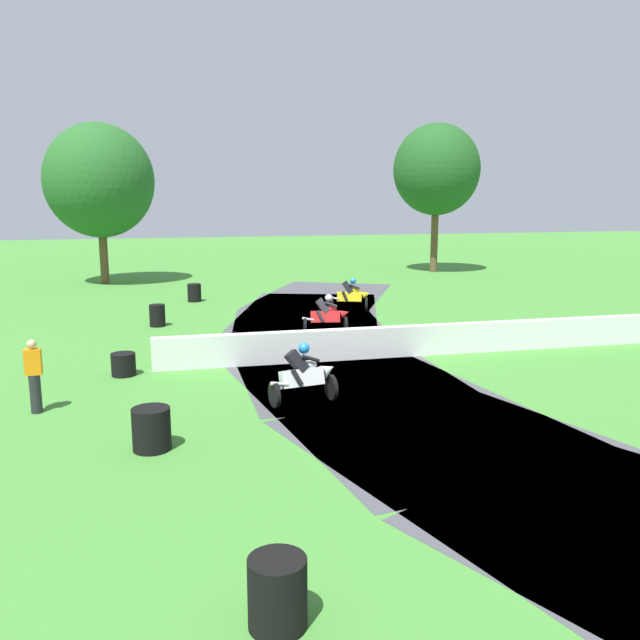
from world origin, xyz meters
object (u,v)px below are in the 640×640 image
Objects in this scene: tire_stack_near at (194,293)px; motorcycle_chase_red at (327,315)px; tire_stack_far at (151,429)px; motorcycle_trailing_white at (305,375)px; tire_stack_mid_a at (157,315)px; motorcycle_lead_yellow at (351,295)px; tire_stack_mid_b at (123,364)px; tire_stack_extra_a at (277,593)px; track_marshal at (34,376)px.

motorcycle_chase_red is at bearing -64.29° from tire_stack_near.
motorcycle_chase_red is 2.14× the size of tire_stack_far.
tire_stack_mid_a is (-3.16, 9.98, -0.24)m from motorcycle_trailing_white.
motorcycle_chase_red is 7.66m from motorcycle_trailing_white.
motorcycle_chase_red reaches higher than tire_stack_mid_a.
motorcycle_lead_yellow is 12.28m from motorcycle_trailing_white.
motorcycle_chase_red reaches higher than tire_stack_mid_b.
tire_stack_far is 5.75m from tire_stack_extra_a.
track_marshal is (-3.73, 8.40, 0.42)m from tire_stack_extra_a.
tire_stack_mid_a is 1.00× the size of tire_stack_extra_a.
tire_stack_near and tire_stack_far have the same top height.
tire_stack_extra_a is at bearing -79.73° from tire_stack_mid_b.
motorcycle_lead_yellow reaches higher than tire_stack_mid_b.
motorcycle_chase_red is 2.14× the size of tire_stack_extra_a.
tire_stack_near is (-6.10, 4.10, -0.25)m from motorcycle_lead_yellow.
motorcycle_chase_red is at bearing 57.83° from tire_stack_far.
tire_stack_near is 0.49× the size of track_marshal.
tire_stack_mid_b is (-6.59, -3.89, -0.34)m from motorcycle_chase_red.
tire_stack_near is (-1.48, 15.48, -0.24)m from motorcycle_trailing_white.
tire_stack_mid_a is at bearing 93.43° from tire_stack_extra_a.
tire_stack_extra_a is (2.01, -11.08, 0.10)m from tire_stack_mid_b.
tire_stack_near is at bearing 73.62° from track_marshal.
tire_stack_mid_b is 0.79× the size of tire_stack_extra_a.
motorcycle_lead_yellow is at bearing -33.90° from tire_stack_near.
track_marshal is (-1.73, -2.67, 0.52)m from tire_stack_mid_b.
tire_stack_far is 0.49× the size of track_marshal.
tire_stack_near is at bearing 77.78° from tire_stack_mid_b.
tire_stack_mid_a is 6.70m from tire_stack_mid_b.
tire_stack_mid_a is at bearing 81.89° from tire_stack_mid_b.
motorcycle_trailing_white is at bearing 31.97° from tire_stack_far.
motorcycle_trailing_white is 5.31m from tire_stack_mid_b.
tire_stack_mid_a is at bearing 88.84° from tire_stack_far.
track_marshal reaches higher than motorcycle_trailing_white.
tire_stack_extra_a is 0.49× the size of track_marshal.
tire_stack_far is at bearing -120.73° from motorcycle_lead_yellow.
motorcycle_trailing_white is at bearing 74.80° from tire_stack_extra_a.
tire_stack_mid_a is 1.00× the size of tire_stack_far.
tire_stack_mid_a is (-1.68, -5.49, 0.00)m from tire_stack_near.
tire_stack_far is at bearing 103.14° from tire_stack_extra_a.
tire_stack_mid_a is (-7.78, -1.39, -0.25)m from motorcycle_lead_yellow.
tire_stack_mid_a is 12.11m from tire_stack_far.
motorcycle_lead_yellow is 15.71m from tire_stack_far.
tire_stack_far is (0.70, -5.48, 0.10)m from tire_stack_mid_b.
motorcycle_chase_red is 1.05× the size of track_marshal.
tire_stack_far is (-0.25, -12.11, 0.00)m from tire_stack_mid_a.
motorcycle_chase_red is 9.15m from tire_stack_near.
tire_stack_near is at bearing 83.76° from tire_stack_far.
track_marshal is at bearing 173.35° from motorcycle_trailing_white.
tire_stack_mid_a is at bearing 73.98° from track_marshal.
tire_stack_mid_a is at bearing 154.08° from motorcycle_chase_red.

